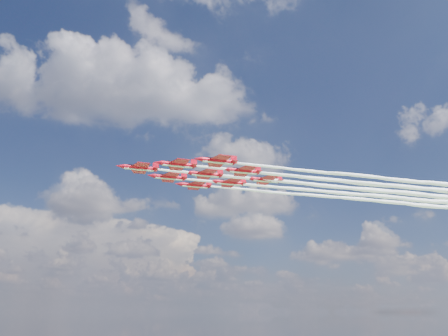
{
  "coord_description": "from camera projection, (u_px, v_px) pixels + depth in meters",
  "views": [
    {
      "loc": [
        -0.54,
        -124.67,
        49.27
      ],
      "look_at": [
        12.05,
        1.28,
        91.23
      ],
      "focal_mm": 35.0,
      "sensor_mm": 36.0,
      "label": 1
    }
  ],
  "objects": [
    {
      "name": "jet_lead",
      "position": [
        320.0,
        185.0,
        144.36
      ],
      "size": [
        124.4,
        31.38,
        3.08
      ],
      "rotation": [
        0.0,
        0.0,
        0.21
      ],
      "color": "red"
    },
    {
      "name": "jet_row3_port",
      "position": [
        396.0,
        180.0,
        138.46
      ],
      "size": [
        124.4,
        31.38,
        3.08
      ],
      "rotation": [
        0.0,
        0.0,
        0.21
      ],
      "color": "red"
    },
    {
      "name": "jet_row3_centre",
      "position": [
        371.0,
        190.0,
        150.13
      ],
      "size": [
        124.4,
        31.38,
        3.08
      ],
      "rotation": [
        0.0,
        0.0,
        0.21
      ],
      "color": "red"
    },
    {
      "name": "jet_row2_port",
      "position": [
        357.0,
        182.0,
        141.41
      ],
      "size": [
        124.4,
        31.38,
        3.08
      ],
      "rotation": [
        0.0,
        0.0,
        0.21
      ],
      "color": "red"
    },
    {
      "name": "jet_row4_starb",
      "position": [
        384.0,
        197.0,
        158.84
      ],
      "size": [
        124.4,
        31.38,
        3.08
      ],
      "rotation": [
        0.0,
        0.0,
        0.21
      ],
      "color": "red"
    },
    {
      "name": "jet_row2_starb",
      "position": [
        336.0,
        192.0,
        153.08
      ],
      "size": [
        124.4,
        31.38,
        3.08
      ],
      "rotation": [
        0.0,
        0.0,
        0.21
      ],
      "color": "red"
    },
    {
      "name": "jet_row4_port",
      "position": [
        408.0,
        187.0,
        147.18
      ],
      "size": [
        124.4,
        31.38,
        3.08
      ],
      "rotation": [
        0.0,
        0.0,
        0.21
      ],
      "color": "red"
    },
    {
      "name": "jet_row3_starb",
      "position": [
        350.0,
        199.0,
        161.8
      ],
      "size": [
        124.4,
        31.38,
        3.08
      ],
      "rotation": [
        0.0,
        0.0,
        0.21
      ],
      "color": "red"
    },
    {
      "name": "jet_tail",
      "position": [
        419.0,
        194.0,
        155.89
      ],
      "size": [
        124.4,
        31.38,
        3.08
      ],
      "rotation": [
        0.0,
        0.0,
        0.21
      ],
      "color": "red"
    }
  ]
}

